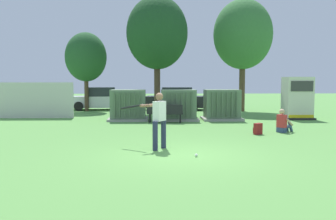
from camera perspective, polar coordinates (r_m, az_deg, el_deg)
The scene contains 16 objects.
ground_plane at distance 10.49m, azimuth 2.06°, elevation -7.00°, with size 96.00×96.00×0.00m, color #5B9947.
fence_panel at distance 21.90m, azimuth -20.64°, elevation 1.42°, with size 4.80×0.12×2.00m, color beige.
transformer_west at distance 19.50m, azimuth -6.20°, elevation 0.71°, with size 2.10×1.70×1.62m.
transformer_mid_west at distance 19.44m, azimuth 1.62°, elevation 0.72°, with size 2.10×1.70×1.62m.
transformer_mid_east at distance 19.81m, azimuth 8.36°, elevation 0.75°, with size 2.10×1.70×1.62m.
generator_enclosure at distance 21.26m, azimuth 19.45°, elevation 1.73°, with size 1.60×1.40×2.30m.
park_bench at distance 18.24m, azimuth -0.50°, elevation -0.33°, with size 1.84×0.63×0.92m.
batter at distance 11.23m, azimuth -1.59°, elevation -1.19°, with size 1.47×1.12×1.74m.
sports_ball at distance 10.25m, azimuth 4.41°, elevation -7.03°, with size 0.09×0.09×0.09m, color white.
seated_spectator at distance 15.70m, azimuth 17.47°, elevation -1.94°, with size 0.78×0.69×0.96m.
backpack at distance 14.80m, azimuth 13.78°, elevation -2.88°, with size 0.38×0.37×0.44m.
tree_left at distance 25.90m, azimuth -12.65°, elevation 8.01°, with size 2.81×2.81×5.37m.
tree_center_left at distance 23.73m, azimuth -1.71°, elevation 11.85°, with size 3.89×3.89×7.43m.
tree_center_right at distance 25.70m, azimuth 11.56°, elevation 11.40°, with size 3.95×3.95×7.55m.
parked_car_leftmost at distance 26.88m, azimuth -10.75°, elevation 1.65°, with size 4.38×2.30×1.62m.
parked_car_left_of_center at distance 26.41m, azimuth 1.24°, elevation 1.68°, with size 4.35×2.23×1.62m.
Camera 1 is at (-0.76, -10.24, 2.12)m, focal length 39.21 mm.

